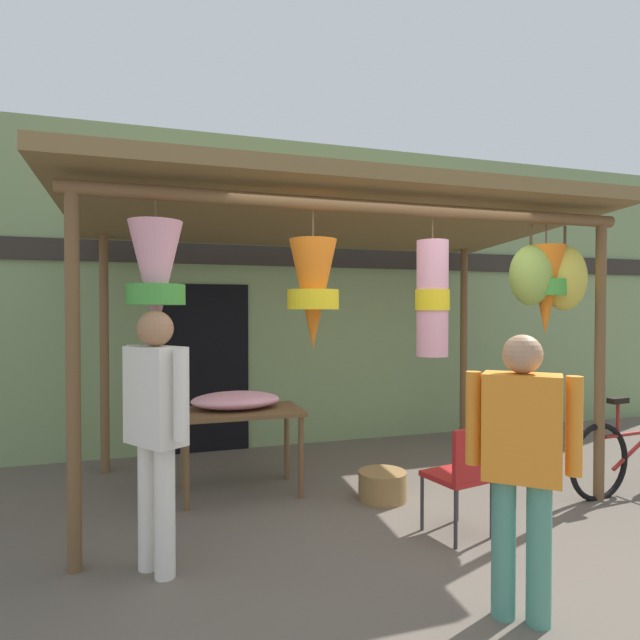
% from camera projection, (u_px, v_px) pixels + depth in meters
% --- Properties ---
extents(ground_plane, '(30.00, 30.00, 0.00)m').
position_uv_depth(ground_plane, '(385.00, 523.00, 4.16)').
color(ground_plane, '#60564C').
extents(shop_facade, '(12.42, 0.29, 3.80)m').
position_uv_depth(shop_facade, '(297.00, 294.00, 6.69)').
color(shop_facade, '#7A9360').
rests_on(shop_facade, ground_plane).
extents(market_stall_canopy, '(4.78, 2.66, 2.74)m').
position_uv_depth(market_stall_canopy, '(349.00, 236.00, 4.79)').
color(market_stall_canopy, brown).
rests_on(market_stall_canopy, ground_plane).
extents(display_table, '(1.10, 0.64, 0.78)m').
position_uv_depth(display_table, '(241.00, 420.00, 4.81)').
color(display_table, brown).
rests_on(display_table, ground_plane).
extents(flower_heap_on_table, '(0.82, 0.57, 0.15)m').
position_uv_depth(flower_heap_on_table, '(238.00, 400.00, 4.87)').
color(flower_heap_on_table, pink).
rests_on(flower_heap_on_table, display_table).
extents(folding_chair, '(0.47, 0.47, 0.84)m').
position_uv_depth(folding_chair, '(464.00, 471.00, 3.88)').
color(folding_chair, '#AD1E1E').
rests_on(folding_chair, ground_plane).
extents(wicker_basket_by_table, '(0.43, 0.43, 0.25)m').
position_uv_depth(wicker_basket_by_table, '(382.00, 485.00, 4.67)').
color(wicker_basket_by_table, olive).
rests_on(wicker_basket_by_table, ground_plane).
extents(parked_bicycle, '(1.75, 0.44, 0.92)m').
position_uv_depth(parked_bicycle, '(639.00, 454.00, 4.87)').
color(parked_bicycle, black).
rests_on(parked_bicycle, ground_plane).
extents(vendor_in_orange, '(0.47, 0.43, 1.56)m').
position_uv_depth(vendor_in_orange, '(522.00, 454.00, 2.83)').
color(vendor_in_orange, '#4C8E7A').
rests_on(vendor_in_orange, ground_plane).
extents(customer_foreground, '(0.41, 0.50, 1.69)m').
position_uv_depth(customer_foreground, '(156.00, 418.00, 3.35)').
color(customer_foreground, silver).
rests_on(customer_foreground, ground_plane).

